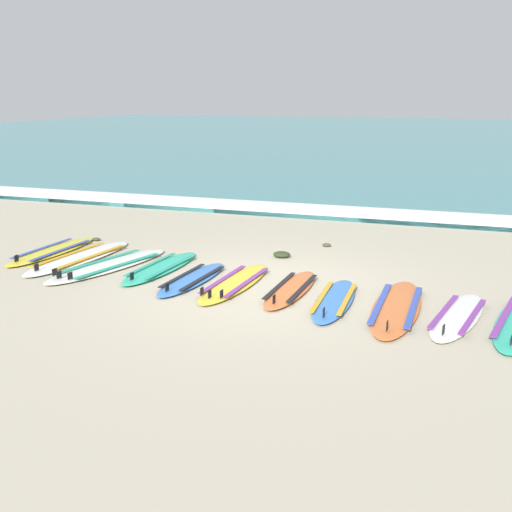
{
  "coord_description": "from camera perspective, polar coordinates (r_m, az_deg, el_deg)",
  "views": [
    {
      "loc": [
        2.68,
        -8.18,
        2.78
      ],
      "look_at": [
        -0.36,
        0.82,
        0.25
      ],
      "focal_mm": 42.86,
      "sensor_mm": 36.0,
      "label": 1
    }
  ],
  "objects": [
    {
      "name": "seaweed_clump_near_shoreline",
      "position": [
        11.56,
        6.62,
        1.03
      ],
      "size": [
        0.17,
        0.13,
        0.06
      ],
      "primitive_type": "ellipsoid",
      "color": "#4C4228",
      "rests_on": "ground"
    },
    {
      "name": "sea",
      "position": [
        43.57,
        15.4,
        10.78
      ],
      "size": [
        80.0,
        60.0,
        0.1
      ],
      "primitive_type": "cube",
      "color": "teal",
      "rests_on": "ground"
    },
    {
      "name": "surfboard_3",
      "position": [
        10.08,
        -8.86,
        -1.08
      ],
      "size": [
        0.68,
        2.17,
        0.18
      ],
      "color": "#2DB793",
      "rests_on": "ground"
    },
    {
      "name": "surfboard_8",
      "position": [
        8.35,
        12.98,
        -4.68
      ],
      "size": [
        0.64,
        2.43,
        0.18
      ],
      "color": "orange",
      "rests_on": "ground"
    },
    {
      "name": "surfboard_6",
      "position": [
        8.89,
        3.27,
        -3.1
      ],
      "size": [
        0.55,
        1.95,
        0.18
      ],
      "color": "orange",
      "rests_on": "ground"
    },
    {
      "name": "surfboard_5",
      "position": [
        9.17,
        -1.96,
        -2.51
      ],
      "size": [
        0.68,
        2.23,
        0.18
      ],
      "color": "yellow",
      "rests_on": "ground"
    },
    {
      "name": "ground_plane",
      "position": [
        9.05,
        0.52,
        -2.99
      ],
      "size": [
        80.0,
        80.0,
        0.0
      ],
      "primitive_type": "plane",
      "color": "#B7AD93"
    },
    {
      "name": "seaweed_clump_by_the_boards",
      "position": [
        10.72,
        2.42,
        0.14
      ],
      "size": [
        0.3,
        0.24,
        0.11
      ],
      "primitive_type": "ellipsoid",
      "color": "#2D381E",
      "rests_on": "ground"
    },
    {
      "name": "surfboard_9",
      "position": [
        8.23,
        18.33,
        -5.35
      ],
      "size": [
        0.89,
        2.07,
        0.18
      ],
      "color": "white",
      "rests_on": "ground"
    },
    {
      "name": "surfboard_2",
      "position": [
        10.37,
        -13.56,
        -0.86
      ],
      "size": [
        1.29,
        2.66,
        0.18
      ],
      "color": "silver",
      "rests_on": "ground"
    },
    {
      "name": "surfboard_0",
      "position": [
        11.6,
        -18.5,
        0.43
      ],
      "size": [
        0.67,
        2.3,
        0.18
      ],
      "color": "yellow",
      "rests_on": "ground"
    },
    {
      "name": "seaweed_clump_mid_sand",
      "position": [
        12.34,
        -14.69,
        1.52
      ],
      "size": [
        0.17,
        0.14,
        0.06
      ],
      "primitive_type": "ellipsoid",
      "color": "#384723",
      "rests_on": "ground"
    },
    {
      "name": "surfboard_1",
      "position": [
        11.0,
        -16.13,
        -0.15
      ],
      "size": [
        0.91,
        2.64,
        0.18
      ],
      "color": "white",
      "rests_on": "ground"
    },
    {
      "name": "wave_foam_strip",
      "position": [
        14.6,
        7.79,
        4.0
      ],
      "size": [
        80.0,
        1.38,
        0.11
      ],
      "primitive_type": "cube",
      "color": "white",
      "rests_on": "ground"
    },
    {
      "name": "surfboard_7",
      "position": [
        8.48,
        7.32,
        -4.1
      ],
      "size": [
        0.53,
        1.95,
        0.18
      ],
      "color": "#3875CC",
      "rests_on": "ground"
    },
    {
      "name": "surfboard_4",
      "position": [
        9.41,
        -5.94,
        -2.14
      ],
      "size": [
        0.62,
        1.96,
        0.18
      ],
      "color": "#3875CC",
      "rests_on": "ground"
    }
  ]
}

